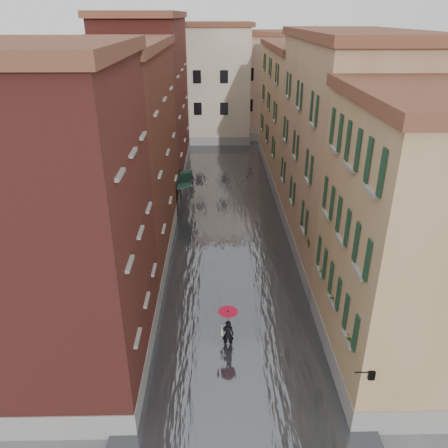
{
  "coord_description": "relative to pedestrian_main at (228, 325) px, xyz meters",
  "views": [
    {
      "loc": [
        -0.97,
        -17.25,
        14.24
      ],
      "look_at": [
        -0.52,
        6.12,
        3.0
      ],
      "focal_mm": 35.0,
      "sensor_mm": 36.0,
      "label": 1
    }
  ],
  "objects": [
    {
      "name": "awning_far",
      "position": [
        -3.01,
        16.83,
        1.2
      ],
      "size": [
        1.09,
        3.04,
        2.8
      ],
      "color": "#163327",
      "rests_on": "ground"
    },
    {
      "name": "pedestrian_main",
      "position": [
        0.0,
        0.0,
        0.0
      ],
      "size": [
        0.94,
        0.94,
        2.06
      ],
      "color": "black",
      "rests_on": "ground"
    },
    {
      "name": "floodwater",
      "position": [
        0.48,
        14.12,
        -1.17
      ],
      "size": [
        10.0,
        60.0,
        0.2
      ],
      "primitive_type": "cube",
      "color": "#474B4E",
      "rests_on": "ground"
    },
    {
      "name": "pedestrian_far",
      "position": [
        -2.71,
        21.18,
        -0.54
      ],
      "size": [
        0.86,
        0.76,
        1.46
      ],
      "primitive_type": "imported",
      "rotation": [
        0.0,
        0.0,
        -0.34
      ],
      "color": "black",
      "rests_on": "ground"
    },
    {
      "name": "building_end_cream",
      "position": [
        -2.52,
        39.12,
        5.23
      ],
      "size": [
        12.0,
        9.0,
        13.0
      ],
      "primitive_type": "cube",
      "color": "beige",
      "rests_on": "ground"
    },
    {
      "name": "building_right_far",
      "position": [
        7.48,
        25.12,
        4.48
      ],
      "size": [
        6.0,
        16.0,
        11.5
      ],
      "primitive_type": "cube",
      "color": "#9D8051",
      "rests_on": "ground"
    },
    {
      "name": "building_left_mid",
      "position": [
        -6.52,
        10.12,
        4.98
      ],
      "size": [
        6.0,
        14.0,
        12.5
      ],
      "primitive_type": "cube",
      "color": "brown",
      "rests_on": "ground"
    },
    {
      "name": "building_end_pink",
      "position": [
        6.48,
        41.12,
        4.73
      ],
      "size": [
        10.0,
        9.0,
        12.0
      ],
      "primitive_type": "cube",
      "color": "tan",
      "rests_on": "ground"
    },
    {
      "name": "building_right_near",
      "position": [
        7.48,
        -0.88,
        4.48
      ],
      "size": [
        6.0,
        8.0,
        11.5
      ],
      "primitive_type": "cube",
      "color": "#9D8051",
      "rests_on": "ground"
    },
    {
      "name": "building_left_near",
      "position": [
        -6.52,
        -0.88,
        5.23
      ],
      "size": [
        6.0,
        8.0,
        13.0
      ],
      "primitive_type": "cube",
      "color": "maroon",
      "rests_on": "ground"
    },
    {
      "name": "building_left_far",
      "position": [
        -6.52,
        25.12,
        5.73
      ],
      "size": [
        6.0,
        16.0,
        14.0
      ],
      "primitive_type": "cube",
      "color": "maroon",
      "rests_on": "ground"
    },
    {
      "name": "window_planters",
      "position": [
        4.6,
        1.64,
        2.24
      ],
      "size": [
        0.59,
        10.82,
        0.84
      ],
      "color": "#9B5A32",
      "rests_on": "ground"
    },
    {
      "name": "building_right_mid",
      "position": [
        7.48,
        10.12,
        5.23
      ],
      "size": [
        6.0,
        14.0,
        13.0
      ],
      "primitive_type": "cube",
      "color": "tan",
      "rests_on": "ground"
    },
    {
      "name": "wall_lantern",
      "position": [
        4.81,
        -4.88,
        1.74
      ],
      "size": [
        0.71,
        0.22,
        0.35
      ],
      "color": "black",
      "rests_on": "ground"
    },
    {
      "name": "awning_near",
      "position": [
        -3.0,
        16.01,
        1.2
      ],
      "size": [
        1.09,
        3.15,
        2.8
      ],
      "color": "#163327",
      "rests_on": "ground"
    },
    {
      "name": "ground",
      "position": [
        0.48,
        1.12,
        -1.27
      ],
      "size": [
        120.0,
        120.0,
        0.0
      ],
      "primitive_type": "plane",
      "color": "#525355",
      "rests_on": "ground"
    }
  ]
}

